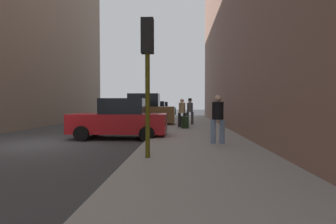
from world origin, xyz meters
TOP-DOWN VIEW (x-y plane):
  - ground_plane at (0.00, 0.00)m, footprint 120.00×120.00m
  - sidewalk at (6.00, 0.00)m, footprint 4.00×40.00m
  - parked_red_hatchback at (2.65, 1.74)m, footprint 4.20×2.07m
  - parked_bronze_suv at (2.65, 8.19)m, footprint 4.60×2.06m
  - parked_blue_sedan at (2.65, 15.21)m, footprint 4.22×2.09m
  - parked_dark_green_sedan at (2.65, 21.30)m, footprint 4.25×2.15m
  - fire_hydrant at (4.45, 2.17)m, footprint 0.42×0.22m
  - traffic_light at (4.50, -3.03)m, footprint 0.32×0.32m
  - pedestrian_in_tan_coat at (5.41, 6.10)m, footprint 0.52×0.44m
  - pedestrian_with_beanie at (5.95, 7.97)m, footprint 0.52×0.46m
  - pedestrian_in_jeans at (6.66, -0.47)m, footprint 0.52×0.44m
  - rolling_suitcase at (5.56, 5.31)m, footprint 0.46×0.62m

SIDE VIEW (x-z plane):
  - ground_plane at x=0.00m, z-range 0.00..0.00m
  - sidewalk at x=6.00m, z-range 0.00..0.15m
  - rolling_suitcase at x=5.56m, z-range -0.03..1.01m
  - fire_hydrant at x=4.45m, z-range 0.15..0.85m
  - parked_red_hatchback at x=2.65m, z-range -0.05..1.74m
  - parked_blue_sedan at x=2.65m, z-range -0.05..1.74m
  - parked_dark_green_sedan at x=2.65m, z-range -0.05..1.74m
  - parked_bronze_suv at x=2.65m, z-range -0.09..2.16m
  - pedestrian_in_tan_coat at x=5.41m, z-range 0.25..1.96m
  - pedestrian_in_jeans at x=6.66m, z-range 0.25..1.96m
  - pedestrian_with_beanie at x=5.95m, z-range 0.25..2.02m
  - traffic_light at x=4.50m, z-range 0.96..4.56m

